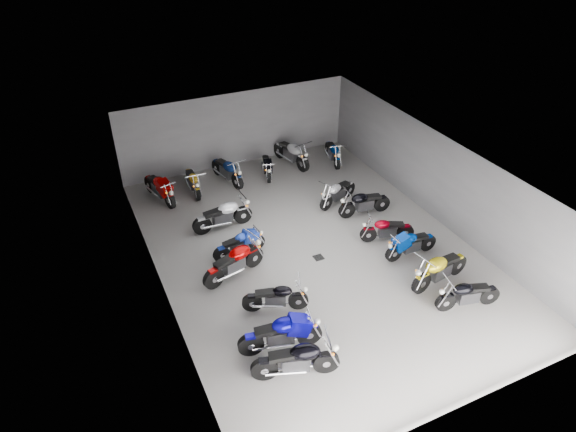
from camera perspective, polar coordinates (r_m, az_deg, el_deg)
name	(u,v)px	position (r m, az deg, el deg)	size (l,w,h in m)	color
ground	(312,249)	(17.38, 2.64, -3.72)	(14.00, 14.00, 0.00)	gray
wall_back	(237,129)	(22.16, -5.72, 9.59)	(10.00, 0.10, 3.20)	slate
wall_left	(158,250)	(15.17, -14.25, -3.63)	(0.10, 14.00, 3.20)	slate
wall_right	(438,177)	(19.04, 16.28, 4.15)	(0.10, 14.00, 3.20)	slate
ceiling	(314,165)	(15.66, 2.94, 5.72)	(10.00, 14.00, 0.04)	black
drain_grate	(319,257)	(17.03, 3.41, -4.62)	(0.32, 0.32, 0.01)	black
motorcycle_left_a	(297,360)	(13.15, 0.98, -15.71)	(2.18, 0.81, 0.99)	black
motorcycle_left_b	(281,334)	(13.73, -0.74, -12.94)	(2.25, 0.64, 1.00)	black
motorcycle_left_c	(276,297)	(14.85, -1.33, -9.01)	(1.83, 0.83, 0.85)	black
motorcycle_left_d	(235,262)	(16.03, -5.96, -5.12)	(2.20, 0.79, 0.99)	black
motorcycle_left_e	(240,244)	(16.93, -5.37, -3.11)	(1.86, 0.41, 0.82)	black
motorcycle_left_f	(223,215)	(18.25, -7.22, 0.07)	(2.22, 0.44, 0.97)	black
motorcycle_right_a	(468,294)	(15.79, 19.33, -8.21)	(1.98, 0.59, 0.88)	black
motorcycle_right_b	(440,269)	(16.34, 16.51, -5.67)	(2.27, 0.56, 1.00)	black
motorcycle_right_c	(411,244)	(17.29, 13.48, -3.04)	(1.96, 0.38, 0.86)	black
motorcycle_right_d	(387,229)	(17.86, 10.89, -1.46)	(1.83, 0.71, 0.83)	black
motorcycle_right_e	(364,203)	(19.09, 8.44, 1.46)	(2.07, 0.46, 0.91)	black
motorcycle_right_f	(337,192)	(19.66, 5.52, 2.64)	(1.90, 0.87, 0.88)	black
motorcycle_back_a	(160,188)	(20.34, -14.09, 3.03)	(0.73, 2.21, 0.99)	black
motorcycle_back_b	(193,181)	(20.66, -10.53, 3.82)	(0.41, 2.00, 0.88)	black
motorcycle_back_c	(227,170)	(21.14, -6.76, 5.05)	(0.65, 2.18, 0.97)	black
motorcycle_back_d	(267,166)	(21.54, -2.37, 5.59)	(0.64, 1.82, 0.82)	black
motorcycle_back_e	(292,153)	(22.34, 0.39, 7.02)	(0.68, 2.31, 1.03)	black
motorcycle_back_f	(333,152)	(22.68, 5.02, 7.07)	(0.60, 1.96, 0.87)	black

